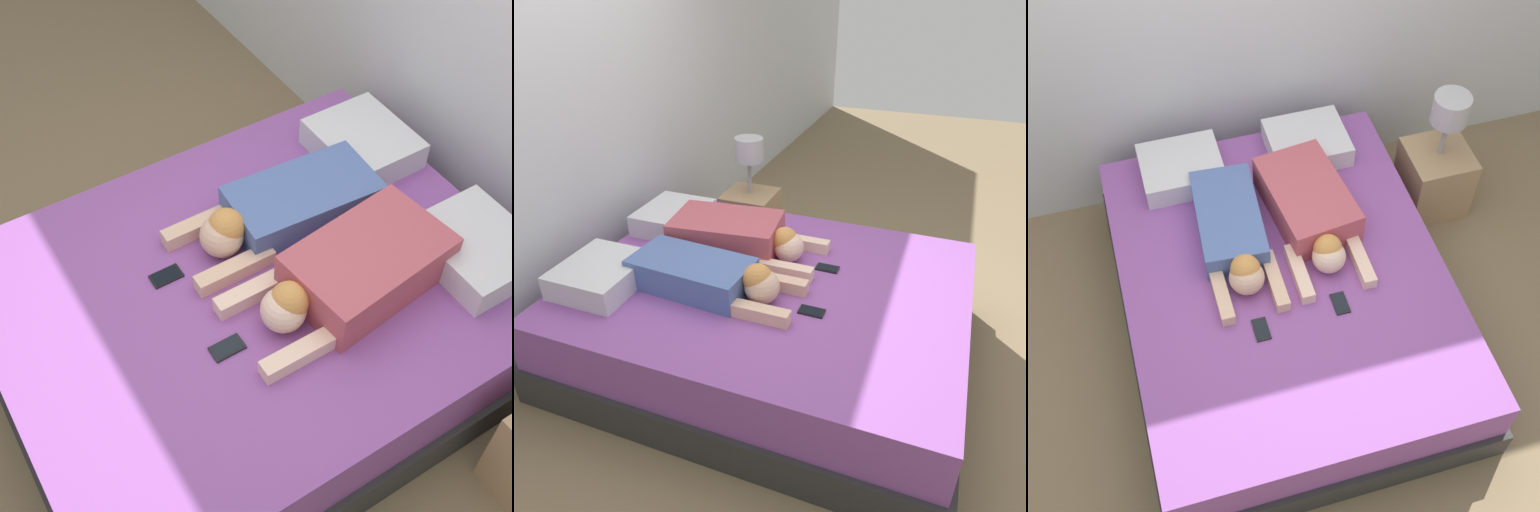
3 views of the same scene
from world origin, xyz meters
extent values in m
plane|color=#7F6B4C|center=(0.00, 0.00, 0.00)|extent=(12.00, 12.00, 0.00)
cube|color=silver|center=(0.00, 1.23, 1.30)|extent=(12.00, 0.06, 2.60)
cube|color=#2D2D2D|center=(0.00, 0.00, 0.11)|extent=(1.74, 2.16, 0.21)
cube|color=#8C4C9E|center=(0.00, 0.00, 0.35)|extent=(1.68, 2.10, 0.28)
cube|color=silver|center=(-0.38, 0.82, 0.56)|extent=(0.46, 0.40, 0.14)
cube|color=silver|center=(0.38, 0.82, 0.56)|extent=(0.46, 0.40, 0.14)
cube|color=#4C66A5|center=(-0.21, 0.36, 0.58)|extent=(0.38, 0.66, 0.16)
sphere|color=beige|center=(-0.21, -0.04, 0.59)|extent=(0.18, 0.18, 0.18)
sphere|color=#D18C47|center=(-0.21, -0.01, 0.63)|extent=(0.16, 0.16, 0.16)
cube|color=beige|center=(-0.35, -0.06, 0.53)|extent=(0.07, 0.35, 0.07)
cube|color=beige|center=(-0.07, -0.06, 0.53)|extent=(0.07, 0.35, 0.07)
cube|color=#B24C59|center=(0.24, 0.37, 0.60)|extent=(0.46, 0.67, 0.21)
sphere|color=beige|center=(0.24, -0.03, 0.58)|extent=(0.18, 0.18, 0.18)
sphere|color=#D18C47|center=(0.24, 0.00, 0.62)|extent=(0.15, 0.15, 0.15)
cube|color=beige|center=(0.07, -0.05, 0.53)|extent=(0.07, 0.35, 0.07)
cube|color=beige|center=(0.40, -0.05, 0.53)|extent=(0.07, 0.35, 0.07)
cube|color=black|center=(-0.21, -0.30, 0.50)|extent=(0.07, 0.13, 0.01)
cube|color=black|center=(-0.21, -0.30, 0.50)|extent=(0.06, 0.11, 0.00)
cube|color=black|center=(0.22, -0.26, 0.50)|extent=(0.07, 0.13, 0.01)
cube|color=black|center=(0.22, -0.26, 0.50)|extent=(0.06, 0.11, 0.00)
cube|color=tan|center=(1.17, 0.62, 0.23)|extent=(0.39, 0.39, 0.45)
cylinder|color=#999999|center=(1.17, 0.62, 0.58)|extent=(0.03, 0.03, 0.26)
cylinder|color=#B2B2B7|center=(1.17, 0.62, 0.80)|extent=(0.22, 0.22, 0.18)
camera|label=1|loc=(1.51, -0.94, 2.76)|focal=50.00mm
camera|label=2|loc=(-2.15, -0.83, 1.98)|focal=35.00mm
camera|label=3|loc=(-0.59, -2.06, 3.58)|focal=50.00mm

